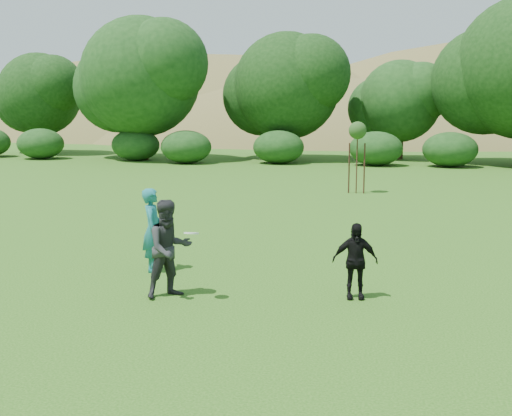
{
  "coord_description": "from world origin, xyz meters",
  "views": [
    {
      "loc": [
        3.34,
        -11.51,
        3.51
      ],
      "look_at": [
        0.0,
        3.0,
        1.1
      ],
      "focal_mm": 45.0,
      "sensor_mm": 36.0,
      "label": 1
    }
  ],
  "objects_px": {
    "sapling": "(358,132)",
    "player_grey": "(169,249)",
    "player_black": "(355,261)",
    "player_teal": "(153,230)"
  },
  "relations": [
    {
      "from": "sapling",
      "to": "player_grey",
      "type": "bearing_deg",
      "value": -98.87
    },
    {
      "from": "player_grey",
      "to": "player_black",
      "type": "distance_m",
      "value": 3.39
    },
    {
      "from": "sapling",
      "to": "player_black",
      "type": "bearing_deg",
      "value": -85.94
    },
    {
      "from": "player_black",
      "to": "player_grey",
      "type": "bearing_deg",
      "value": -179.79
    },
    {
      "from": "player_black",
      "to": "sapling",
      "type": "height_order",
      "value": "sapling"
    },
    {
      "from": "player_black",
      "to": "sapling",
      "type": "bearing_deg",
      "value": 83.12
    },
    {
      "from": "player_black",
      "to": "sapling",
      "type": "relative_size",
      "value": 0.49
    },
    {
      "from": "player_teal",
      "to": "player_black",
      "type": "xyz_separation_m",
      "value": [
        4.33,
        -1.04,
        -0.18
      ]
    },
    {
      "from": "player_teal",
      "to": "player_grey",
      "type": "height_order",
      "value": "player_grey"
    },
    {
      "from": "player_grey",
      "to": "sapling",
      "type": "height_order",
      "value": "sapling"
    }
  ]
}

